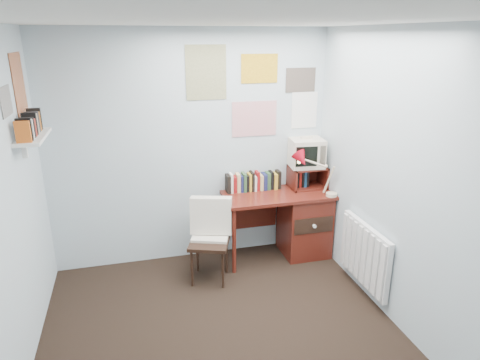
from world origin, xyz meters
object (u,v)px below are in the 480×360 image
at_px(desk_chair, 209,243).
at_px(wall_shelf, 33,137).
at_px(desk, 299,220).
at_px(radiator, 365,254).
at_px(tv_riser, 307,177).
at_px(desk_lamp, 333,177).
at_px(crt_tv, 306,151).

distance_m(desk_chair, wall_shelf, 1.90).
bearing_deg(desk, radiator, -72.76).
distance_m(desk_chair, tv_riser, 1.38).
height_order(desk_lamp, tv_riser, desk_lamp).
xyz_separation_m(tv_riser, radiator, (0.17, -1.04, -0.47)).
xyz_separation_m(desk_lamp, radiator, (0.02, -0.71, -0.56)).
bearing_deg(desk_lamp, desk, 144.22).
bearing_deg(desk_lamp, radiator, -84.16).
height_order(tv_riser, crt_tv, crt_tv).
distance_m(desk, crt_tv, 0.79).
bearing_deg(crt_tv, desk, -120.04).
distance_m(crt_tv, radiator, 1.32).
height_order(desk_lamp, crt_tv, crt_tv).
relative_size(tv_riser, radiator, 0.50).
bearing_deg(wall_shelf, radiator, -10.89).
distance_m(desk_chair, desk_lamp, 1.49).
distance_m(desk_chair, radiator, 1.53).
xyz_separation_m(desk_chair, wall_shelf, (-1.46, -0.07, 1.21)).
bearing_deg(radiator, tv_riser, 99.28).
distance_m(desk, tv_riser, 0.51).
bearing_deg(desk_chair, tv_riser, 38.89).
relative_size(desk_lamp, wall_shelf, 0.70).
height_order(desk_chair, crt_tv, crt_tv).
xyz_separation_m(desk, crt_tv, (0.09, 0.13, 0.78)).
bearing_deg(desk_chair, wall_shelf, -156.86).
distance_m(desk_lamp, radiator, 0.90).
xyz_separation_m(tv_riser, wall_shelf, (-2.69, -0.49, 0.74)).
bearing_deg(wall_shelf, desk_chair, 2.93).
distance_m(tv_riser, wall_shelf, 2.83).
distance_m(desk, wall_shelf, 2.87).
height_order(crt_tv, wall_shelf, wall_shelf).
distance_m(desk, desk_lamp, 0.67).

